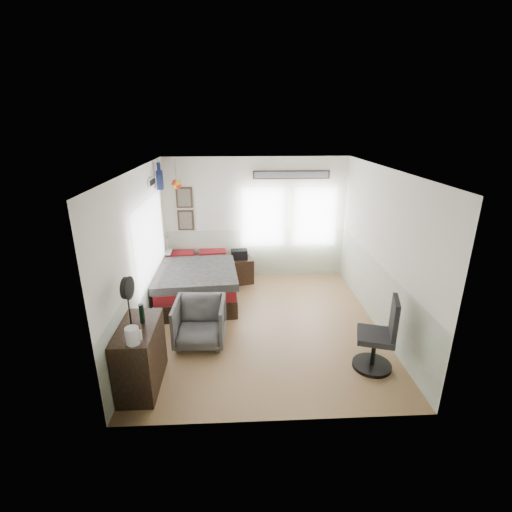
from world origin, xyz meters
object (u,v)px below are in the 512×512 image
at_px(bed, 197,282).
at_px(dresser, 140,356).
at_px(nightstand, 239,270).
at_px(task_chair, 380,340).
at_px(armchair, 200,322).

xyz_separation_m(bed, dresser, (-0.47, -2.68, 0.11)).
distance_m(nightstand, task_chair, 3.74).
distance_m(bed, task_chair, 3.78).
height_order(nightstand, task_chair, task_chair).
distance_m(bed, nightstand, 1.12).
height_order(bed, task_chair, task_chair).
relative_size(dresser, nightstand, 1.81).
height_order(dresser, armchair, dresser).
relative_size(bed, task_chair, 2.00).
bearing_deg(dresser, bed, 79.99).
xyz_separation_m(armchair, task_chair, (2.62, -0.79, 0.09)).
bearing_deg(nightstand, task_chair, -71.86).
relative_size(dresser, armchair, 1.23).
bearing_deg(task_chair, armchair, -179.68).
bearing_deg(task_chair, dresser, -159.56).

